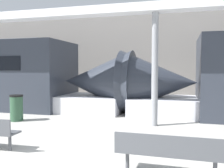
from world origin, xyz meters
The scene contains 5 objects.
station_wall centered at (0.00, 11.31, 2.50)m, with size 56.00×0.20×5.00m, color gray.
bench_near centered at (1.68, 0.89, 0.46)m, with size 1.86×0.46×0.75m.
trash_bin centered at (-3.78, 4.23, 0.47)m, with size 0.47×0.47×0.93m.
support_column_near centered at (1.04, 4.77, 1.83)m, with size 0.21×0.21×3.67m, color gray.
canopy_beam centered at (1.04, 4.77, 3.81)m, with size 28.00×0.60×0.28m, color silver.
Camera 1 is at (1.85, -3.37, 1.84)m, focal length 40.00 mm.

